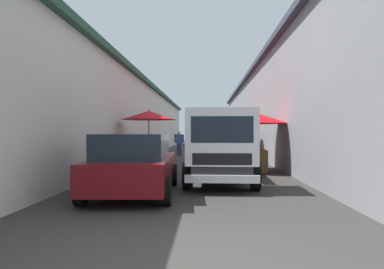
% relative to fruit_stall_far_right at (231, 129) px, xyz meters
% --- Properties ---
extents(ground, '(90.00, 90.00, 0.00)m').
position_rel_fruit_stall_far_right_xyz_m(ground, '(-0.60, 1.61, -1.65)').
color(ground, '#33302D').
extents(building_left_whitewash, '(49.80, 7.50, 4.55)m').
position_rel_fruit_stall_far_right_xyz_m(building_left_whitewash, '(1.65, 8.33, 0.63)').
color(building_left_whitewash, beige).
rests_on(building_left_whitewash, ground).
extents(building_right_concrete, '(49.80, 7.50, 5.41)m').
position_rel_fruit_stall_far_right_xyz_m(building_right_concrete, '(1.65, -5.11, 1.07)').
color(building_right_concrete, gray).
rests_on(building_right_concrete, ground).
extents(fruit_stall_far_right, '(2.57, 2.57, 2.13)m').
position_rel_fruit_stall_far_right_xyz_m(fruit_stall_far_right, '(0.00, 0.00, 0.00)').
color(fruit_stall_far_right, '#9E9EA3').
rests_on(fruit_stall_far_right, ground).
extents(fruit_stall_far_left, '(2.24, 2.24, 2.44)m').
position_rel_fruit_stall_far_right_xyz_m(fruit_stall_far_left, '(-3.93, 3.58, 0.24)').
color(fruit_stall_far_left, '#9E9EA3').
rests_on(fruit_stall_far_left, ground).
extents(fruit_stall_near_right, '(2.25, 2.25, 2.24)m').
position_rel_fruit_stall_far_right_xyz_m(fruit_stall_near_right, '(2.89, -0.43, 0.03)').
color(fruit_stall_near_right, '#9E9EA3').
rests_on(fruit_stall_near_right, ground).
extents(fruit_stall_mid_lane, '(2.81, 2.81, 2.37)m').
position_rel_fruit_stall_far_right_xyz_m(fruit_stall_mid_lane, '(-4.83, -0.45, 0.20)').
color(fruit_stall_mid_lane, '#9E9EA3').
rests_on(fruit_stall_mid_lane, ground).
extents(hatchback_car, '(3.98, 2.06, 1.45)m').
position_rel_fruit_stall_far_right_xyz_m(hatchback_car, '(-9.67, 2.98, -0.91)').
color(hatchback_car, '#600F14').
rests_on(hatchback_car, ground).
extents(delivery_truck, '(4.95, 2.04, 2.08)m').
position_rel_fruit_stall_far_right_xyz_m(delivery_truck, '(-8.33, 0.86, -0.61)').
color(delivery_truck, black).
rests_on(delivery_truck, ground).
extents(vendor_by_crates, '(0.24, 0.63, 1.56)m').
position_rel_fruit_stall_far_right_xyz_m(vendor_by_crates, '(3.73, 3.00, -0.76)').
color(vendor_by_crates, navy).
rests_on(vendor_by_crates, ground).
extents(vendor_in_shade, '(0.50, 0.47, 1.65)m').
position_rel_fruit_stall_far_right_xyz_m(vendor_in_shade, '(3.77, 1.09, -0.69)').
color(vendor_in_shade, '#232328').
rests_on(vendor_in_shade, ground).
extents(plastic_stool, '(0.30, 0.30, 0.43)m').
position_rel_fruit_stall_far_right_xyz_m(plastic_stool, '(-1.12, 3.75, -1.32)').
color(plastic_stool, '#1E8C3F').
rests_on(plastic_stool, ground).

